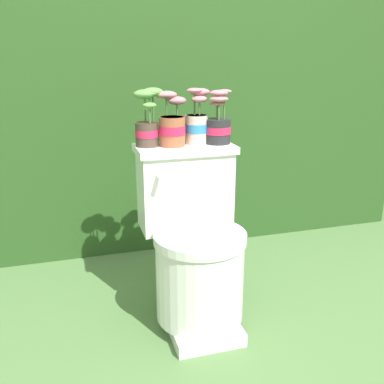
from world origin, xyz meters
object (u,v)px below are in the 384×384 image
potted_plant_left (147,122)px  potted_plant_midright (218,125)px  toilet (194,246)px  potted_plant_middle (197,122)px  potted_plant_midleft (172,126)px

potted_plant_left → potted_plant_midright: 0.30m
toilet → potted_plant_midright: size_ratio=3.23×
potted_plant_left → potted_plant_midright: (0.29, -0.03, -0.02)m
toilet → potted_plant_middle: bearing=70.1°
potted_plant_midleft → potted_plant_middle: (0.11, 0.02, 0.01)m
potted_plant_midright → potted_plant_left: bearing=173.9°
potted_plant_left → potted_plant_middle: bearing=-0.7°
potted_plant_midleft → toilet: bearing=-70.7°
potted_plant_midleft → potted_plant_midright: size_ratio=0.98×
toilet → potted_plant_middle: 0.52m
potted_plant_midleft → potted_plant_midright: bearing=-2.2°
potted_plant_midright → toilet: bearing=-135.9°
potted_plant_left → potted_plant_middle: size_ratio=1.02×
potted_plant_left → potted_plant_midleft: bearing=-13.6°
potted_plant_middle → potted_plant_midright: size_ratio=1.02×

